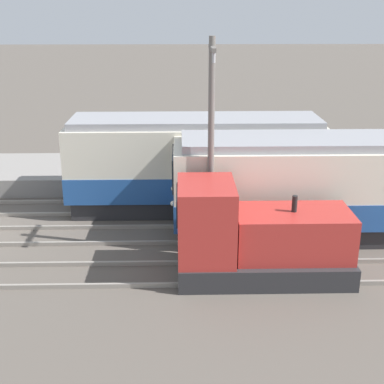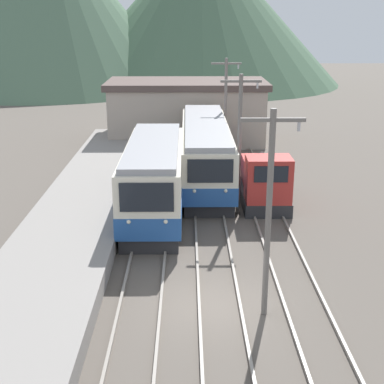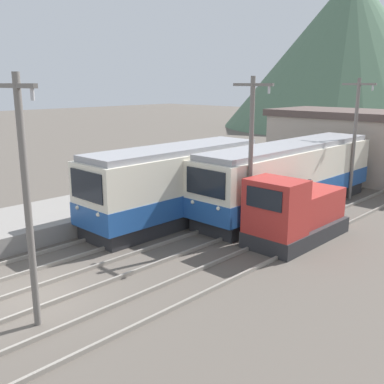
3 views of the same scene
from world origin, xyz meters
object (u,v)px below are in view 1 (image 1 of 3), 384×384
Objects in this scene: shunting_locomotive at (255,239)px; commuter_train_left at (195,167)px; commuter_train_center at (365,191)px; catenary_mast_mid at (211,142)px.

commuter_train_left is at bearing -164.13° from shunting_locomotive.
catenary_mast_mid is at bearing -74.98° from commuter_train_center.
commuter_train_left is 6.06m from shunting_locomotive.
commuter_train_center reaches higher than shunting_locomotive.
commuter_train_left is 1.93× the size of shunting_locomotive.
commuter_train_left is 4.81m from catenary_mast_mid.
commuter_train_center is 1.94× the size of catenary_mast_mid.
shunting_locomotive is (3.00, -4.34, -0.49)m from commuter_train_center.
commuter_train_left reaches higher than shunting_locomotive.
commuter_train_center is at bearing 64.93° from commuter_train_left.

